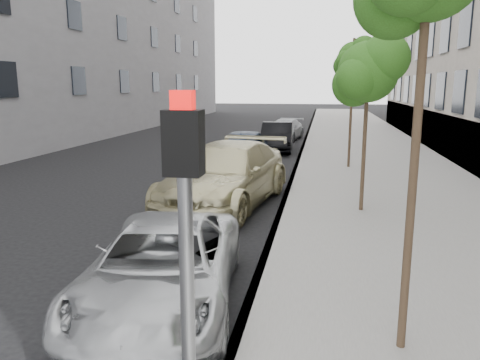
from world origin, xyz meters
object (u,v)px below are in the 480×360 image
(sedan_blue, at_px, (242,148))
(sedan_rear, at_px, (285,130))
(signal_pole, at_px, (187,266))
(tree_mid, at_px, (369,72))
(suv, at_px, (226,175))
(sedan_black, at_px, (277,137))
(minivan, at_px, (163,267))
(tree_far, at_px, (354,58))

(sedan_blue, relative_size, sedan_rear, 1.03)
(signal_pole, xyz_separation_m, sedan_rear, (-1.40, 25.54, -1.47))
(tree_mid, height_order, suv, tree_mid)
(sedan_rear, bearing_deg, sedan_black, -81.82)
(suv, relative_size, sedan_blue, 1.34)
(suv, xyz_separation_m, sedan_black, (0.32, 11.15, -0.14))
(tree_mid, bearing_deg, minivan, -120.12)
(suv, height_order, sedan_rear, suv)
(signal_pole, height_order, suv, signal_pole)
(minivan, bearing_deg, tree_mid, 52.33)
(tree_far, xyz_separation_m, sedan_rear, (-3.33, 9.92, -3.65))
(signal_pole, xyz_separation_m, minivan, (-1.40, 3.39, -1.45))
(minivan, relative_size, sedan_rear, 1.07)
(tree_far, distance_m, suv, 7.91)
(sedan_blue, height_order, sedan_rear, sedan_blue)
(sedan_blue, xyz_separation_m, sedan_rear, (0.94, 9.85, -0.13))
(sedan_blue, bearing_deg, sedan_rear, 85.57)
(minivan, bearing_deg, sedan_blue, 86.83)
(signal_pole, xyz_separation_m, suv, (-1.72, 9.50, -1.23))
(tree_far, height_order, sedan_blue, tree_far)
(sedan_blue, bearing_deg, tree_mid, -55.94)
(tree_mid, height_order, minivan, tree_mid)
(tree_mid, distance_m, tree_far, 6.54)
(sedan_black, bearing_deg, tree_far, -59.23)
(tree_mid, xyz_separation_m, sedan_blue, (-4.27, 6.56, -2.84))
(minivan, xyz_separation_m, suv, (-0.32, 6.11, 0.22))
(tree_far, height_order, minivan, tree_far)
(minivan, bearing_deg, tree_far, 67.24)
(tree_far, bearing_deg, suv, -120.77)
(suv, bearing_deg, sedan_rear, 98.02)
(sedan_black, xyz_separation_m, sedan_rear, (-0.00, 4.89, -0.09))
(signal_pole, distance_m, suv, 9.73)
(tree_mid, relative_size, sedan_black, 1.01)
(sedan_blue, bearing_deg, suv, -83.26)
(minivan, distance_m, suv, 6.12)
(tree_mid, relative_size, tree_far, 0.88)
(tree_mid, distance_m, sedan_rear, 17.01)
(sedan_rear, bearing_deg, minivan, -81.82)
(tree_far, relative_size, sedan_blue, 1.12)
(tree_far, distance_m, minivan, 13.19)
(tree_far, distance_m, sedan_blue, 5.53)
(suv, distance_m, sedan_black, 11.16)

